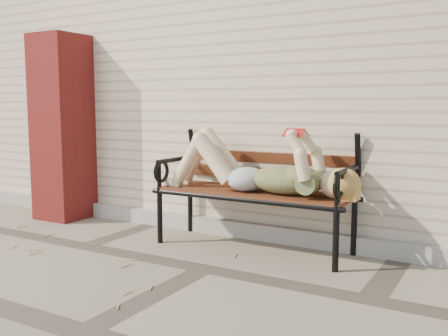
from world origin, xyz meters
The scene contains 7 objects.
ground centered at (0.00, 0.00, 0.00)m, with size 80.00×80.00×0.00m, color gray.
house_wall centered at (0.00, 3.00, 1.50)m, with size 8.00×4.00×3.00m, color beige.
foundation_strip centered at (0.00, 0.97, 0.07)m, with size 8.00×0.10×0.15m, color #AFAB9E.
brick_pillar centered at (-2.30, 0.75, 1.00)m, with size 0.50×0.50×2.00m, color maroon.
garden_bench centered at (0.07, 0.79, 0.67)m, with size 1.85×0.74×1.20m.
reading_woman centered at (0.08, 0.65, 0.71)m, with size 1.74×0.40×0.55m.
straw_scatter centered at (-1.42, -0.57, 0.01)m, with size 2.85×1.61×0.01m.
Camera 1 is at (1.96, -3.12, 1.22)m, focal length 40.00 mm.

